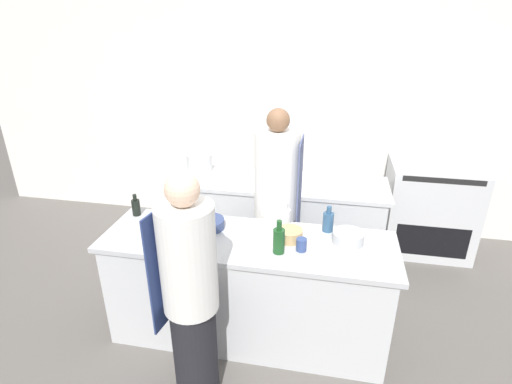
% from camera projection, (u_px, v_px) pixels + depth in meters
% --- Properties ---
extents(ground_plane, '(16.00, 16.00, 0.00)m').
position_uv_depth(ground_plane, '(248.00, 332.00, 3.47)').
color(ground_plane, '#605B56').
extents(wall_back, '(8.00, 0.06, 2.80)m').
position_uv_depth(wall_back, '(284.00, 116.00, 4.80)').
color(wall_back, silver).
rests_on(wall_back, ground_plane).
extents(prep_counter, '(2.29, 0.71, 0.93)m').
position_uv_depth(prep_counter, '(248.00, 288.00, 3.27)').
color(prep_counter, silver).
rests_on(prep_counter, ground_plane).
extents(pass_counter, '(2.25, 0.68, 0.93)m').
position_uv_depth(pass_counter, '(278.00, 221.00, 4.34)').
color(pass_counter, silver).
rests_on(pass_counter, ground_plane).
extents(oven_range, '(0.94, 0.69, 1.03)m').
position_uv_depth(oven_range, '(429.00, 208.00, 4.51)').
color(oven_range, silver).
rests_on(oven_range, ground_plane).
extents(chef_at_prep_near, '(0.39, 0.38, 1.72)m').
position_uv_depth(chef_at_prep_near, '(191.00, 297.00, 2.57)').
color(chef_at_prep_near, black).
rests_on(chef_at_prep_near, ground_plane).
extents(chef_at_stove, '(0.41, 0.40, 1.82)m').
position_uv_depth(chef_at_stove, '(277.00, 208.00, 3.63)').
color(chef_at_stove, black).
rests_on(chef_at_stove, ground_plane).
extents(bottle_olive_oil, '(0.09, 0.09, 0.22)m').
position_uv_depth(bottle_olive_oil, '(285.00, 217.00, 3.24)').
color(bottle_olive_oil, silver).
rests_on(bottle_olive_oil, prep_counter).
extents(bottle_vinegar, '(0.09, 0.09, 0.22)m').
position_uv_depth(bottle_vinegar, '(328.00, 221.00, 3.18)').
color(bottle_vinegar, '#2D5175').
rests_on(bottle_vinegar, prep_counter).
extents(bottle_wine, '(0.07, 0.07, 0.19)m').
position_uv_depth(bottle_wine, '(136.00, 207.00, 3.44)').
color(bottle_wine, black).
rests_on(bottle_wine, prep_counter).
extents(bottle_cooking_oil, '(0.09, 0.09, 0.26)m').
position_uv_depth(bottle_cooking_oil, '(279.00, 240.00, 2.88)').
color(bottle_cooking_oil, '#19471E').
rests_on(bottle_cooking_oil, prep_counter).
extents(bowl_mixing_large, '(0.24, 0.24, 0.09)m').
position_uv_depth(bowl_mixing_large, '(348.00, 237.00, 3.03)').
color(bowl_mixing_large, '#B7BABC').
rests_on(bowl_mixing_large, prep_counter).
extents(bowl_prep_small, '(0.20, 0.20, 0.09)m').
position_uv_depth(bowl_prep_small, '(290.00, 235.00, 3.07)').
color(bowl_prep_small, tan).
rests_on(bowl_prep_small, prep_counter).
extents(bowl_ceramic_blue, '(0.25, 0.25, 0.08)m').
position_uv_depth(bowl_ceramic_blue, '(209.00, 224.00, 3.24)').
color(bowl_ceramic_blue, navy).
rests_on(bowl_ceramic_blue, prep_counter).
extents(bowl_wooden_salad, '(0.20, 0.20, 0.07)m').
position_uv_depth(bowl_wooden_salad, '(164.00, 226.00, 3.22)').
color(bowl_wooden_salad, white).
rests_on(bowl_wooden_salad, prep_counter).
extents(cup, '(0.08, 0.08, 0.10)m').
position_uv_depth(cup, '(301.00, 245.00, 2.93)').
color(cup, '#33477F').
rests_on(cup, prep_counter).
extents(stockpot, '(0.28, 0.28, 0.19)m').
position_uv_depth(stockpot, '(200.00, 162.00, 4.41)').
color(stockpot, silver).
rests_on(stockpot, pass_counter).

